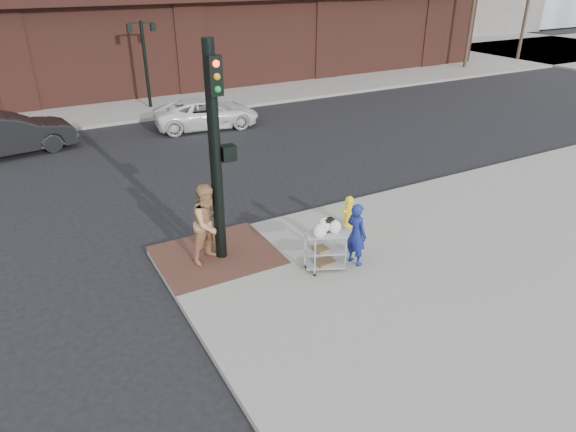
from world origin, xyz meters
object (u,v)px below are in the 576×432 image
minivan_white (207,113)px  lamp_post (145,55)px  pedestrian_tan (209,223)px  fire_hydrant (349,211)px  utility_cart (325,247)px  woman_blue (356,234)px  sedan_dark (7,135)px  traffic_signal_pole (216,150)px

minivan_white → lamp_post: bearing=26.0°
pedestrian_tan → fire_hydrant: (3.85, -0.15, -0.52)m
utility_cart → woman_blue: bearing=-11.6°
lamp_post → sedan_dark: lamp_post is taller
sedan_dark → fire_hydrant: sedan_dark is taller
fire_hydrant → sedan_dark: bearing=123.7°
lamp_post → traffic_signal_pole: 15.43m
woman_blue → fire_hydrant: woman_blue is taller
pedestrian_tan → woman_blue: bearing=-54.4°
fire_hydrant → utility_cart: bearing=-138.9°
lamp_post → minivan_white: 4.90m
minivan_white → fire_hydrant: 11.10m
sedan_dark → minivan_white: sedan_dark is taller
lamp_post → woman_blue: 17.09m
pedestrian_tan → minivan_white: pedestrian_tan is taller
traffic_signal_pole → pedestrian_tan: (-0.30, 0.00, -1.73)m
lamp_post → minivan_white: bearing=-72.7°
lamp_post → fire_hydrant: lamp_post is taller
sedan_dark → fire_hydrant: (7.54, -11.28, -0.19)m
minivan_white → pedestrian_tan: bearing=168.1°
lamp_post → woman_blue: lamp_post is taller
lamp_post → sedan_dark: (-6.46, -4.09, -1.83)m
minivan_white → utility_cart: size_ratio=3.67×
utility_cart → traffic_signal_pole: bearing=138.6°
woman_blue → utility_cart: (-0.74, 0.15, -0.20)m
traffic_signal_pole → utility_cart: 3.25m
woman_blue → utility_cart: woman_blue is taller
lamp_post → sedan_dark: bearing=-147.7°
pedestrian_tan → sedan_dark: pedestrian_tan is taller
traffic_signal_pole → minivan_white: 11.81m
traffic_signal_pole → pedestrian_tan: 1.75m
minivan_white → woman_blue: bearing=-176.8°
utility_cart → fire_hydrant: size_ratio=1.42×
sedan_dark → utility_cart: size_ratio=3.89×
sedan_dark → pedestrian_tan: bearing=-169.5°
lamp_post → minivan_white: (1.33, -4.27, -1.99)m
pedestrian_tan → utility_cart: 2.73m
woman_blue → fire_hydrant: 1.93m
traffic_signal_pole → pedestrian_tan: bearing=179.5°
lamp_post → woman_blue: size_ratio=2.64×
lamp_post → woman_blue: (0.11, -17.01, -1.71)m
fire_hydrant → lamp_post: bearing=94.0°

